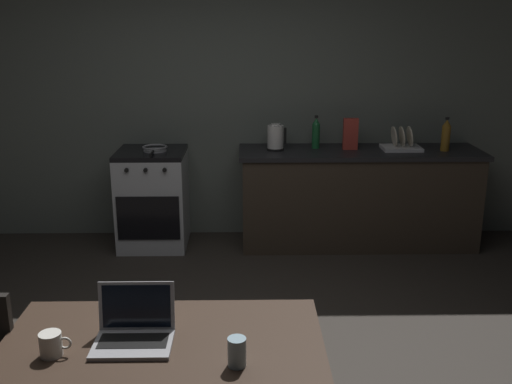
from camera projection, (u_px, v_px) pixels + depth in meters
The scene contains 14 objects.
ground_plane at pixel (210, 371), 3.48m from camera, with size 12.00×12.00×0.00m, color #2D2823.
back_wall at pixel (255, 89), 5.43m from camera, with size 6.40×0.10×2.78m, color #5E665F.
kitchen_counter at pixel (358, 197), 5.38m from camera, with size 2.16×0.64×0.89m.
stove_oven at pixel (153, 198), 5.34m from camera, with size 0.60×0.62×0.89m.
dining_table at pixel (162, 361), 2.42m from camera, with size 1.34×0.82×0.71m.
laptop at pixel (134, 332), 2.43m from camera, with size 0.32×0.25×0.23m.
electric_kettle at pixel (276, 138), 5.21m from camera, with size 0.17×0.15×0.24m.
bottle at pixel (446, 135), 5.18m from camera, with size 0.08×0.08×0.30m.
frying_pan at pixel (155, 149), 5.19m from camera, with size 0.22×0.39×0.05m.
coffee_mug at pixel (51, 344), 2.33m from camera, with size 0.13×0.09×0.10m.
drinking_glass at pixel (237, 352), 2.26m from camera, with size 0.07×0.07×0.12m.
cereal_box at pixel (350, 134), 5.23m from camera, with size 0.13×0.05×0.28m.
dish_rack at pixel (401, 144), 5.25m from camera, with size 0.34×0.26×0.21m.
bottle_b at pixel (316, 133), 5.29m from camera, with size 0.07×0.07×0.30m.
Camera 1 is at (0.22, -3.05, 1.99)m, focal length 41.32 mm.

